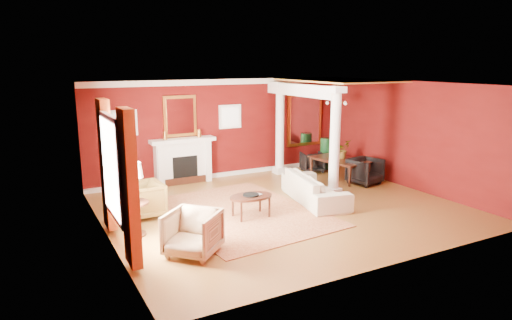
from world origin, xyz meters
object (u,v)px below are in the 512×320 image
sofa (315,184)px  coffee_table (251,198)px  armchair_stripe (193,231)px  dining_table (340,163)px  armchair_leopard (143,198)px  side_table (133,187)px

sofa → coffee_table: 1.96m
armchair_stripe → coffee_table: size_ratio=0.90×
coffee_table → dining_table: 4.28m
armchair_leopard → coffee_table: (2.11, -1.15, 0.02)m
armchair_leopard → dining_table: size_ratio=0.51×
sofa → side_table: bearing=103.6°
side_table → sofa: bearing=2.2°
armchair_stripe → dining_table: (5.73, 3.08, 0.03)m
coffee_table → armchair_stripe: bearing=-145.0°
sofa → dining_table: 2.45m
side_table → dining_table: 6.66m
coffee_table → armchair_leopard: bearing=151.4°
dining_table → armchair_stripe: bearing=109.7°
sofa → coffee_table: bearing=110.3°
sofa → armchair_stripe: (-3.77, -1.59, -0.01)m
armchair_leopard → side_table: 1.24m
armchair_stripe → dining_table: dining_table is taller
coffee_table → dining_table: (3.89, 1.79, 0.02)m
sofa → armchair_stripe: bearing=124.3°
dining_table → side_table: bearing=95.9°
coffee_table → side_table: bearing=177.0°
armchair_leopard → armchair_stripe: size_ratio=0.97×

